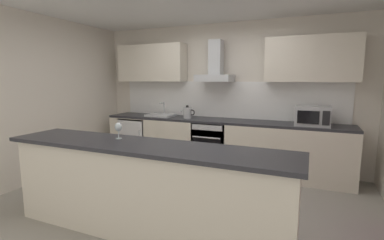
{
  "coord_description": "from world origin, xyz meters",
  "views": [
    {
      "loc": [
        1.48,
        -3.13,
        1.61
      ],
      "look_at": [
        -0.02,
        0.36,
        1.05
      ],
      "focal_mm": 26.16,
      "sensor_mm": 36.0,
      "label": 1
    }
  ],
  "objects": [
    {
      "name": "counter_back",
      "position": [
        0.0,
        1.52,
        0.45
      ],
      "size": [
        4.31,
        0.6,
        0.9
      ],
      "color": "beige",
      "rests_on": "ground"
    },
    {
      "name": "microwave",
      "position": [
        1.5,
        1.47,
        1.05
      ],
      "size": [
        0.5,
        0.38,
        0.3
      ],
      "color": "#B7BABC",
      "rests_on": "counter_back"
    },
    {
      "name": "counter_island",
      "position": [
        -0.06,
        -0.8,
        0.48
      ],
      "size": [
        3.09,
        0.64,
        0.96
      ],
      "color": "beige",
      "rests_on": "ground"
    },
    {
      "name": "wall_back",
      "position": [
        0.0,
        1.9,
        1.3
      ],
      "size": [
        5.89,
        0.12,
        2.6
      ],
      "primitive_type": "cube",
      "color": "silver",
      "rests_on": "ground"
    },
    {
      "name": "wine_glass",
      "position": [
        -0.45,
        -0.68,
        1.08
      ],
      "size": [
        0.08,
        0.08,
        0.18
      ],
      "color": "silver",
      "rests_on": "counter_island"
    },
    {
      "name": "kettle",
      "position": [
        -0.58,
        1.46,
        1.01
      ],
      "size": [
        0.29,
        0.15,
        0.24
      ],
      "color": "#B7BABC",
      "rests_on": "counter_back"
    },
    {
      "name": "oven",
      "position": [
        -0.11,
        1.49,
        0.46
      ],
      "size": [
        0.6,
        0.62,
        0.8
      ],
      "color": "slate",
      "rests_on": "ground"
    },
    {
      "name": "backsplash_tile",
      "position": [
        0.0,
        1.83,
        1.23
      ],
      "size": [
        4.16,
        0.02,
        0.66
      ],
      "primitive_type": "cube",
      "color": "white"
    },
    {
      "name": "refrigerator",
      "position": [
        -1.67,
        1.49,
        0.43
      ],
      "size": [
        0.58,
        0.6,
        0.85
      ],
      "color": "white",
      "rests_on": "ground"
    },
    {
      "name": "sink",
      "position": [
        -1.15,
        1.5,
        0.93
      ],
      "size": [
        0.5,
        0.4,
        0.26
      ],
      "color": "silver",
      "rests_on": "counter_back"
    },
    {
      "name": "upper_cabinets",
      "position": [
        0.0,
        1.67,
        1.91
      ],
      "size": [
        4.25,
        0.32,
        0.7
      ],
      "color": "beige"
    },
    {
      "name": "wall_left",
      "position": [
        -2.51,
        0.0,
        1.3
      ],
      "size": [
        0.12,
        4.68,
        2.6
      ],
      "primitive_type": "cube",
      "color": "silver",
      "rests_on": "ground"
    },
    {
      "name": "range_hood",
      "position": [
        -0.11,
        1.62,
        1.79
      ],
      "size": [
        0.62,
        0.45,
        0.72
      ],
      "color": "#B7BABC"
    },
    {
      "name": "ground",
      "position": [
        0.0,
        0.0,
        -0.01
      ],
      "size": [
        5.89,
        4.68,
        0.02
      ],
      "primitive_type": "cube",
      "color": "gray"
    }
  ]
}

